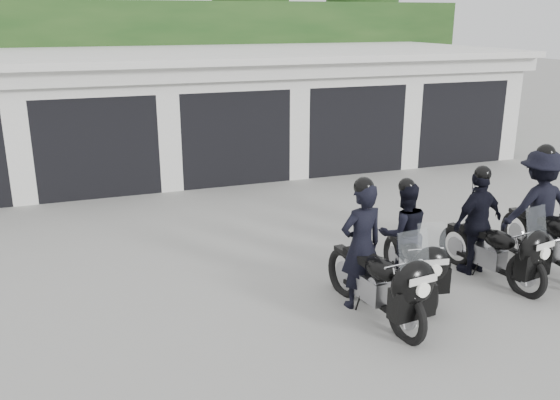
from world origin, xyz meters
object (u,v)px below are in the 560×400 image
object	(u,v)px
police_bike_a	(374,263)
police_bike_c	(486,230)
police_bike_d	(546,215)
police_bike_b	(408,243)

from	to	relation	value
police_bike_a	police_bike_c	bearing A→B (deg)	6.80
police_bike_c	police_bike_d	size ratio (longest dim) A/B	0.87
police_bike_b	police_bike_d	world-z (taller)	police_bike_d
police_bike_c	police_bike_d	distance (m)	1.11
police_bike_a	police_bike_c	world-z (taller)	police_bike_a
police_bike_c	police_bike_d	world-z (taller)	police_bike_d
police_bike_b	police_bike_d	xyz separation A→B (m)	(2.43, -0.04, 0.15)
police_bike_a	police_bike_b	world-z (taller)	police_bike_a
police_bike_a	police_bike_c	size ratio (longest dim) A/B	1.08
police_bike_b	police_bike_c	xyz separation A→B (m)	(1.33, -0.04, 0.04)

